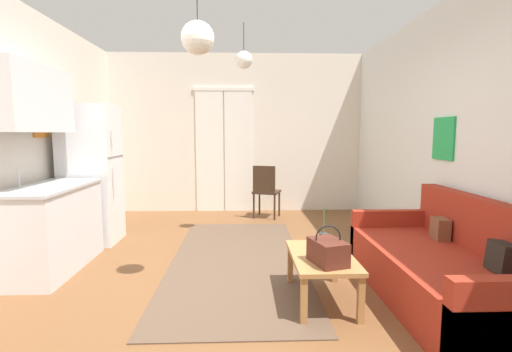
{
  "coord_description": "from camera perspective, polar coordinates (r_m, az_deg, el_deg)",
  "views": [
    {
      "loc": [
        0.12,
        -3.25,
        1.44
      ],
      "look_at": [
        0.28,
        1.32,
        0.91
      ],
      "focal_mm": 25.99,
      "sensor_mm": 36.0,
      "label": 1
    }
  ],
  "objects": [
    {
      "name": "pendant_lamp_near",
      "position": [
        3.31,
        -8.97,
        20.27
      ],
      "size": [
        0.28,
        0.28,
        0.77
      ],
      "color": "black"
    },
    {
      "name": "wall_right",
      "position": [
        3.93,
        32.33,
        5.47
      ],
      "size": [
        0.12,
        7.28,
        2.86
      ],
      "color": "silver",
      "rests_on": "ground_plane"
    },
    {
      "name": "bamboo_vase",
      "position": [
        3.35,
        10.35,
        -9.94
      ],
      "size": [
        0.08,
        0.08,
        0.38
      ],
      "color": "#2D2D33",
      "rests_on": "coffee_table"
    },
    {
      "name": "refrigerator",
      "position": [
        5.29,
        -24.02,
        0.22
      ],
      "size": [
        0.67,
        0.6,
        1.8
      ],
      "color": "white",
      "rests_on": "ground_plane"
    },
    {
      "name": "pendant_lamp_far",
      "position": [
        5.06,
        -1.89,
        17.44
      ],
      "size": [
        0.23,
        0.23,
        0.58
      ],
      "color": "black"
    },
    {
      "name": "area_rug",
      "position": [
        4.31,
        -2.92,
        -12.81
      ],
      "size": [
        1.46,
        3.31,
        0.01
      ],
      "primitive_type": "cube",
      "color": "brown",
      "rests_on": "ground_plane"
    },
    {
      "name": "ground_plane",
      "position": [
        3.58,
        -3.93,
        -17.96
      ],
      "size": [
        5.15,
        7.68,
        0.1
      ],
      "primitive_type": "cube",
      "color": "brown"
    },
    {
      "name": "handbag",
      "position": [
        3.05,
        11.0,
        -11.33
      ],
      "size": [
        0.3,
        0.37,
        0.31
      ],
      "color": "#512319",
      "rests_on": "coffee_table"
    },
    {
      "name": "kitchen_counter",
      "position": [
        4.41,
        -29.56,
        -2.35
      ],
      "size": [
        0.59,
        1.3,
        2.11
      ],
      "color": "silver",
      "rests_on": "ground_plane"
    },
    {
      "name": "couch",
      "position": [
        3.64,
        27.54,
        -12.79
      ],
      "size": [
        0.93,
        2.01,
        0.88
      ],
      "color": "maroon",
      "rests_on": "ground_plane"
    },
    {
      "name": "wall_back",
      "position": [
        6.84,
        -3.14,
        6.45
      ],
      "size": [
        4.75,
        0.13,
        2.86
      ],
      "color": "silver",
      "rests_on": "ground_plane"
    },
    {
      "name": "accent_chair",
      "position": [
        6.24,
        1.5,
        -1.98
      ],
      "size": [
        0.53,
        0.51,
        0.9
      ],
      "rotation": [
        0.0,
        0.0,
        2.81
      ],
      "color": "#382619",
      "rests_on": "ground_plane"
    },
    {
      "name": "coffee_table",
      "position": [
        3.3,
        10.07,
        -12.76
      ],
      "size": [
        0.51,
        0.88,
        0.4
      ],
      "color": "#A87542",
      "rests_on": "ground_plane"
    }
  ]
}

